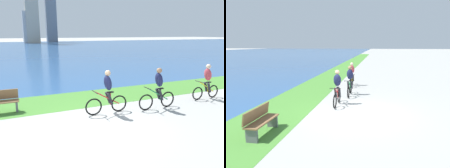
# 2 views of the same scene
# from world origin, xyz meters

# --- Properties ---
(ground_plane) EXTENTS (300.00, 300.00, 0.00)m
(ground_plane) POSITION_xyz_m (0.00, 0.00, 0.00)
(ground_plane) COLOR #9E9E99
(grass_strip_bayside) EXTENTS (120.00, 2.80, 0.01)m
(grass_strip_bayside) POSITION_xyz_m (0.00, 3.32, 0.00)
(grass_strip_bayside) COLOR #478433
(grass_strip_bayside) RESTS_ON ground
(bay_water_surface) EXTENTS (300.00, 79.48, 0.00)m
(bay_water_surface) POSITION_xyz_m (0.00, 44.46, 0.00)
(bay_water_surface) COLOR #2D568C
(bay_water_surface) RESTS_ON ground
(cyclist_lead) EXTENTS (1.75, 0.52, 1.71)m
(cyclist_lead) POSITION_xyz_m (1.06, 0.98, 0.84)
(cyclist_lead) COLOR black
(cyclist_lead) RESTS_ON ground
(cyclist_trailing) EXTENTS (1.75, 0.52, 1.72)m
(cyclist_trailing) POSITION_xyz_m (3.20, 0.65, 0.84)
(cyclist_trailing) COLOR black
(cyclist_trailing) RESTS_ON ground
(cyclist_distant_rear) EXTENTS (1.63, 0.52, 1.67)m
(cyclist_distant_rear) POSITION_xyz_m (6.19, 0.90, 0.83)
(cyclist_distant_rear) COLOR black
(cyclist_distant_rear) RESTS_ON ground
(city_skyline_far_shore) EXTENTS (38.29, 10.85, 26.22)m
(city_skyline_far_shore) POSITION_xyz_m (-2.78, 73.31, 10.90)
(city_skyline_far_shore) COLOR #ADA899
(city_skyline_far_shore) RESTS_ON ground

